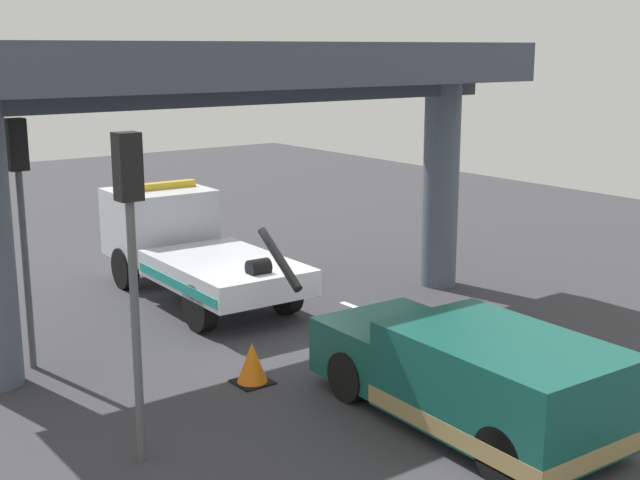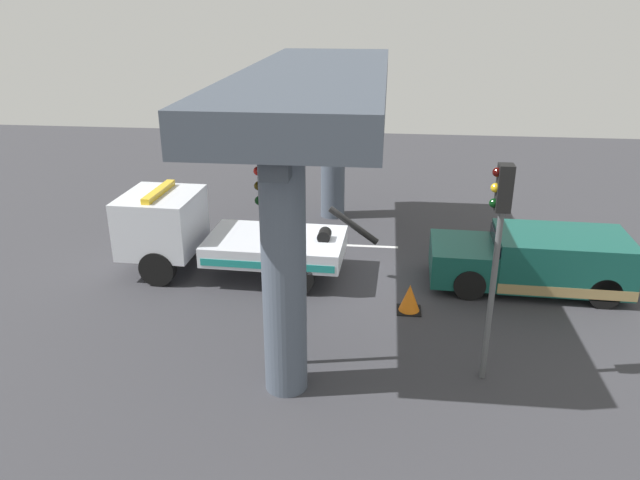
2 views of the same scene
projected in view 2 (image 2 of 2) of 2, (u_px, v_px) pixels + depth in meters
name	position (u px, v px, depth m)	size (l,w,h in m)	color
ground_plane	(353.00, 280.00, 17.41)	(60.00, 40.00, 0.10)	#38383D
lane_stripe_west	(549.00, 254.00, 19.06)	(2.60, 0.16, 0.01)	silver
lane_stripe_mid	(358.00, 246.00, 19.67)	(2.60, 0.16, 0.01)	silver
lane_stripe_east	(178.00, 238.00, 20.27)	(2.60, 0.16, 0.01)	silver
tow_truck_white	(209.00, 233.00, 17.38)	(7.29, 2.60, 2.46)	silver
towed_van_green	(537.00, 261.00, 16.59)	(5.26, 2.36, 1.58)	#145147
overpass_structure	(316.00, 105.00, 15.67)	(3.60, 12.60, 5.80)	#4C5666
traffic_light_near	(499.00, 229.00, 11.64)	(0.39, 0.32, 4.62)	#515456
traffic_light_far	(267.00, 224.00, 12.12)	(0.39, 0.32, 4.51)	#515456
traffic_cone_orange	(410.00, 299.00, 15.47)	(0.62, 0.62, 0.73)	orange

